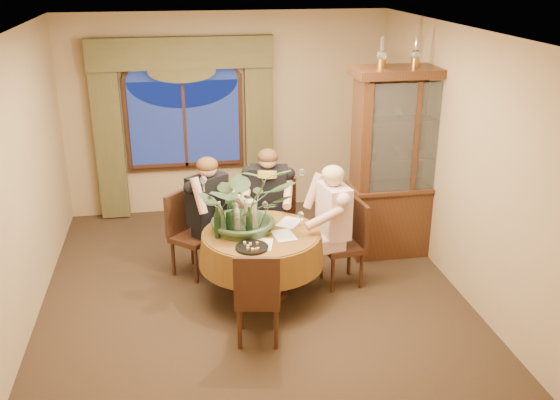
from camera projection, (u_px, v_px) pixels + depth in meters
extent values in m
plane|color=black|center=(252.00, 288.00, 6.96)|extent=(5.00, 5.00, 0.00)
plane|color=#A2865B|center=(227.00, 114.00, 8.75)|extent=(4.50, 0.00, 4.50)
plane|color=#A2865B|center=(454.00, 158.00, 6.81)|extent=(0.00, 5.00, 5.00)
plane|color=white|center=(247.00, 30.00, 5.94)|extent=(5.00, 5.00, 0.00)
cube|color=#454222|center=(109.00, 137.00, 8.46)|extent=(0.38, 0.14, 2.32)
cube|color=#454222|center=(259.00, 130.00, 8.78)|extent=(0.38, 0.14, 2.32)
cylinder|color=#8E3811|center=(262.00, 264.00, 6.69)|extent=(1.46, 1.46, 0.75)
cube|color=#351B0E|center=(407.00, 164.00, 7.45)|extent=(1.42, 0.56, 2.30)
cube|color=black|center=(342.00, 244.00, 6.91)|extent=(0.47, 0.47, 0.96)
cube|color=black|center=(276.00, 221.00, 7.54)|extent=(0.53, 0.53, 0.96)
cube|color=black|center=(193.00, 235.00, 7.13)|extent=(0.59, 0.59, 0.96)
cube|color=black|center=(258.00, 295.00, 5.87)|extent=(0.49, 0.49, 0.96)
imported|color=#3D5A37|center=(246.00, 171.00, 6.41)|extent=(1.03, 1.14, 0.89)
imported|color=#506131|center=(265.00, 232.00, 6.50)|extent=(0.14, 0.14, 0.04)
cylinder|color=black|center=(252.00, 247.00, 6.18)|extent=(0.33, 0.33, 0.02)
cylinder|color=black|center=(217.00, 223.00, 6.38)|extent=(0.07, 0.07, 0.33)
cylinder|color=black|center=(249.00, 222.00, 6.39)|extent=(0.07, 0.07, 0.33)
cylinder|color=black|center=(231.00, 213.00, 6.63)|extent=(0.07, 0.07, 0.33)
cylinder|color=black|center=(229.00, 220.00, 6.44)|extent=(0.07, 0.07, 0.33)
cylinder|color=tan|center=(220.00, 216.00, 6.53)|extent=(0.07, 0.07, 0.33)
cylinder|color=tan|center=(237.00, 218.00, 6.48)|extent=(0.07, 0.07, 0.33)
cube|color=white|center=(284.00, 235.00, 6.47)|extent=(0.25, 0.33, 0.00)
cube|color=white|center=(289.00, 222.00, 6.79)|extent=(0.34, 0.37, 0.00)
cube|color=white|center=(262.00, 244.00, 6.27)|extent=(0.28, 0.34, 0.00)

